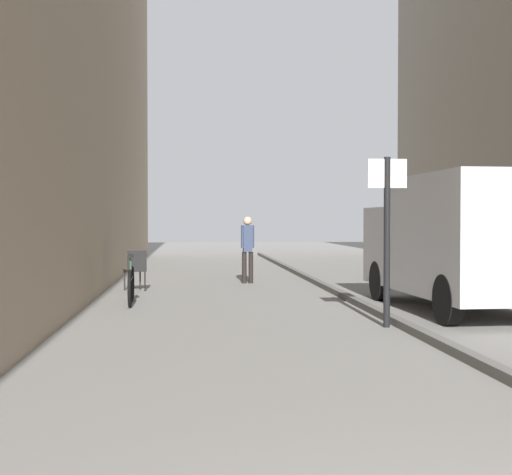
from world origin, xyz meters
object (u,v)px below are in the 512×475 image
(pedestrian_main_foreground, at_px, (248,245))
(delivery_van, at_px, (457,239))
(cafe_chair_near_window, at_px, (136,267))
(street_sign_post, at_px, (387,226))
(bicycle_leaning, at_px, (131,285))

(pedestrian_main_foreground, relative_size, delivery_van, 0.33)
(cafe_chair_near_window, bearing_deg, street_sign_post, -76.12)
(street_sign_post, relative_size, cafe_chair_near_window, 2.77)
(delivery_van, xyz_separation_m, street_sign_post, (-1.79, -1.87, 0.25))
(delivery_van, bearing_deg, bicycle_leaning, 163.21)
(pedestrian_main_foreground, distance_m, delivery_van, 6.96)
(pedestrian_main_foreground, xyz_separation_m, cafe_chair_near_window, (-2.73, -1.87, -0.45))
(street_sign_post, xyz_separation_m, bicycle_leaning, (-4.14, 3.42, -1.16))
(bicycle_leaning, bearing_deg, street_sign_post, -41.68)
(street_sign_post, height_order, bicycle_leaning, street_sign_post)
(delivery_van, height_order, bicycle_leaning, delivery_van)
(delivery_van, relative_size, cafe_chair_near_window, 5.59)
(pedestrian_main_foreground, height_order, street_sign_post, street_sign_post)
(street_sign_post, bearing_deg, bicycle_leaning, -37.95)
(bicycle_leaning, bearing_deg, cafe_chair_near_window, 90.16)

